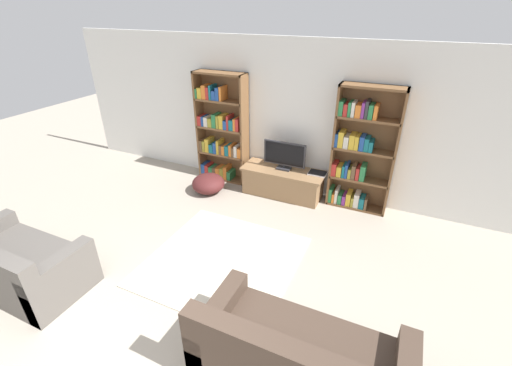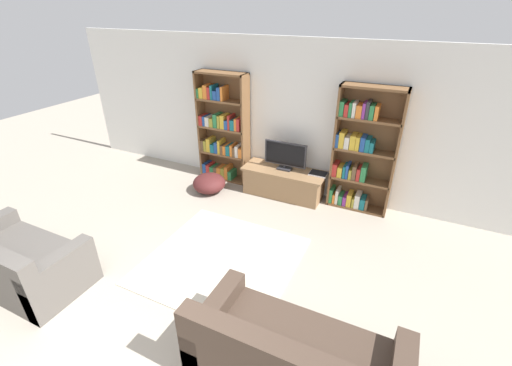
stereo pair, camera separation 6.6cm
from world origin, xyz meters
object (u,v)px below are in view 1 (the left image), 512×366
bookshelf_right (360,152)px  laptop (318,173)px  bookshelf_left (221,131)px  couch_right_sofa (299,362)px  beanbag_ottoman (208,183)px  television (284,155)px  couch_left_sectional (19,266)px  tv_stand (283,182)px

bookshelf_right → laptop: bearing=-173.4°
bookshelf_left → couch_right_sofa: bookshelf_left is taller
beanbag_ottoman → television: bearing=21.6°
bookshelf_right → couch_right_sofa: 3.39m
couch_left_sectional → beanbag_ottoman: couch_left_sectional is taller
tv_stand → couch_left_sectional: couch_left_sectional is taller
television → laptop: 0.64m
bookshelf_left → couch_right_sofa: 4.29m
television → couch_left_sectional: 4.01m
tv_stand → couch_left_sectional: size_ratio=0.90×
bookshelf_right → laptop: (-0.62, -0.07, -0.46)m
laptop → beanbag_ottoman: size_ratio=0.51×
bookshelf_right → bookshelf_left: bearing=-179.9°
television → laptop: television is taller
bookshelf_right → couch_right_sofa: (0.14, -3.32, -0.68)m
tv_stand → beanbag_ottoman: (-1.25, -0.47, -0.08)m
tv_stand → couch_right_sofa: size_ratio=0.78×
bookshelf_right → television: (-1.20, -0.13, -0.21)m
television → laptop: (0.58, 0.06, -0.25)m
beanbag_ottoman → bookshelf_left: bearing=93.9°
television → bookshelf_left: bearing=174.3°
bookshelf_right → couch_left_sectional: 4.87m
bookshelf_left → beanbag_ottoman: bookshelf_left is taller
bookshelf_right → couch_left_sectional: size_ratio=1.26×
tv_stand → beanbag_ottoman: 1.34m
bookshelf_left → couch_left_sectional: 3.68m
tv_stand → laptop: size_ratio=4.84×
bookshelf_left → television: (1.29, -0.13, -0.19)m
bookshelf_right → couch_left_sectional: bookshelf_right is taller
bookshelf_right → television: 1.23m
bookshelf_right → couch_right_sofa: bookshelf_right is taller
bookshelf_left → tv_stand: 1.48m
laptop → beanbag_ottoman: 1.95m
television → couch_right_sofa: bearing=-67.1°
laptop → couch_right_sofa: size_ratio=0.16×
bookshelf_left → television: size_ratio=2.72×
television → laptop: bearing=5.9°
tv_stand → television: television is taller
bookshelf_right → beanbag_ottoman: bearing=-165.7°
couch_left_sectional → laptop: bearing=52.5°
laptop → beanbag_ottoman: laptop is taller
couch_right_sofa → beanbag_ottoman: size_ratio=3.16×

